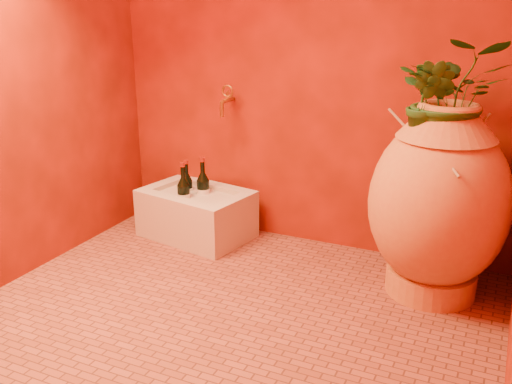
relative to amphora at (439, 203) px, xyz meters
The scene contains 11 objects.
floor 1.17m from the amphora, 143.80° to the right, with size 2.50×2.50×0.00m, color brown.
wall_back 1.19m from the amphora, 156.04° to the left, with size 2.50×0.02×2.50m, color #551404.
wall_left 2.32m from the amphora, 163.50° to the right, with size 0.02×2.00×2.50m, color #551404.
amphora is the anchor object (origin of this frame).
stone_basin 1.54m from the amphora, behind, with size 0.74×0.57×0.31m.
wine_bottle_a 1.63m from the amphora, behind, with size 0.08×0.08×0.31m.
wine_bottle_b 1.56m from the amphora, behind, with size 0.08×0.08×0.34m.
wine_bottle_c 1.50m from the amphora, behind, with size 0.08×0.08×0.35m.
wall_tap 1.43m from the amphora, 168.13° to the left, with size 0.08×0.17×0.19m.
plant_main 0.53m from the amphora, 76.34° to the left, with size 0.51×0.44×0.56m, color #1A491A.
plant_side 0.52m from the amphora, 140.15° to the right, with size 0.23×0.18×0.42m, color #1A491A.
Camera 1 is at (1.15, -2.21, 1.47)m, focal length 40.00 mm.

